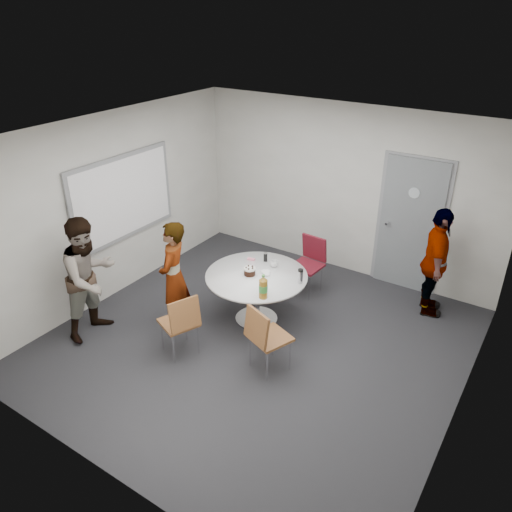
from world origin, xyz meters
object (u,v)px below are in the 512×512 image
Objects in this scene: chair_far at (310,259)px; person_left at (90,277)px; table at (257,282)px; chair_near_left at (181,320)px; chair_near_right at (264,334)px; whiteboard at (123,198)px; door at (410,225)px; person_right at (435,263)px; person_main at (174,277)px.

person_left is at bearing 57.42° from chair_far.
table is 1.59× the size of chair_near_left.
chair_far is 3.16m from person_left.
chair_near_left is at bearing -142.38° from chair_near_right.
whiteboard is 2.35m from table.
chair_far is at bearing -140.84° from door.
chair_near_left is 0.55× the size of person_right.
chair_far is (0.58, 2.28, 0.01)m from chair_near_left.
whiteboard is 2.18× the size of chair_near_left.
chair_near_right is at bearing -50.77° from chair_near_left.
door is 2.51m from table.
person_left is (-2.33, -0.54, 0.29)m from chair_near_right.
door is at bearing -42.27° from person_left.
door is 2.39× the size of chair_far.
chair_near_left is 1.06m from chair_near_right.
table is (-1.37, -2.07, -0.40)m from door.
chair_near_right is 2.41m from person_left.
person_right is at bearing -43.70° from door.
door is at bearing 97.13° from chair_near_right.
chair_near_right is at bearing -12.56° from whiteboard.
person_right is (0.56, -0.53, -0.23)m from door.
chair_near_right is 0.56× the size of person_right.
person_right reaches higher than table.
whiteboard reaches higher than person_main.
chair_near_left is 0.98× the size of chair_near_right.
person_main is 0.93× the size of person_left.
door is at bearing 56.52° from table.
chair_near_right is 1.53m from person_main.
chair_near_left is 2.35m from chair_far.
chair_near_left is 0.71m from person_main.
door is 1.33× the size of person_right.
person_left is at bearing 122.79° from chair_near_left.
door is at bearing -136.40° from chair_far.
whiteboard is 3.05m from chair_near_right.
person_main is at bearing -20.05° from whiteboard.
chair_far is at bearing 29.15° from whiteboard.
person_main is 3.57m from person_right.
chair_near_left is (-1.73, -3.22, -0.50)m from door.
door is 2.38× the size of chair_near_right.
chair_near_left is at bearing 25.00° from person_main.
door reaches higher than whiteboard.
person_right is at bearing -51.81° from person_left.
person_main reaches higher than table.
door reaches higher than person_left.
whiteboard is at bearing -171.56° from chair_near_right.
whiteboard is 1.38× the size of table.
whiteboard is 1.23× the size of person_main.
person_right is at bearing 38.59° from table.
person_left is at bearing -66.45° from whiteboard.
chair_near_left is 3.54m from person_right.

